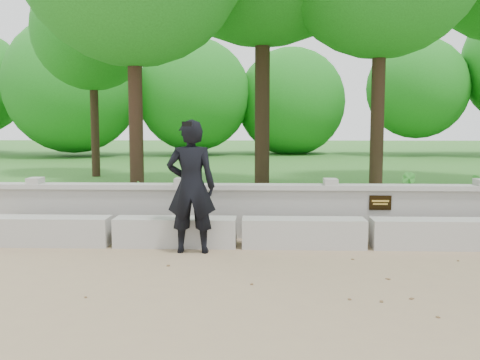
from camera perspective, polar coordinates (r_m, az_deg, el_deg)
The scene contains 9 objects.
ground at distance 6.80m, azimuth 16.69°, elevation -10.60°, with size 80.00×80.00×0.00m, color #917A59.
lawn at distance 20.45m, azimuth 6.79°, elevation 1.01°, with size 40.00×22.00×0.25m, color #2B591B.
concrete_bench at distance 8.54m, azimuth 13.51°, elevation -5.54°, with size 11.90×0.45×0.45m.
parapet_wall at distance 9.17m, azimuth 12.69°, elevation -3.20°, with size 12.50×0.35×0.90m.
man_main at distance 7.92m, azimuth -5.23°, elevation -0.70°, with size 0.74×0.66×1.98m.
tree_far_left at distance 17.63m, azimuth -15.52°, elevation 16.00°, with size 3.67×3.67×6.62m.
shrub_a at distance 9.93m, azimuth -10.50°, elevation -1.91°, with size 0.32×0.22×0.61m, color #378E30.
shrub_b at distance 11.98m, azimuth 17.63°, elevation -0.70°, with size 0.35×0.28×0.63m, color #378E30.
shrub_d at distance 12.38m, azimuth -4.56°, elevation -0.44°, with size 0.30×0.27×0.53m, color #378E30.
Camera 1 is at (-1.70, -6.30, 1.92)m, focal length 40.00 mm.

